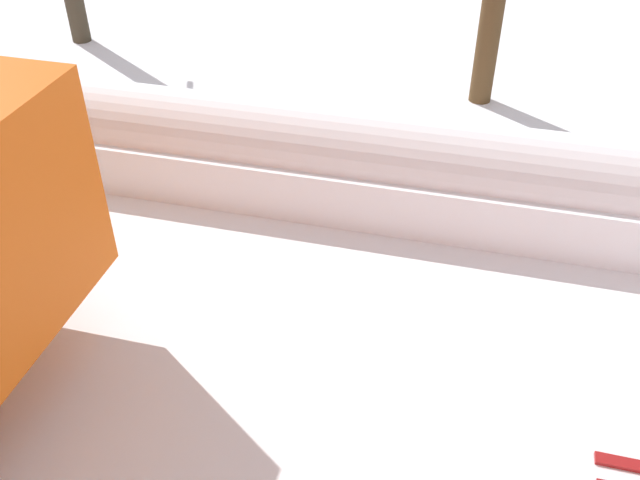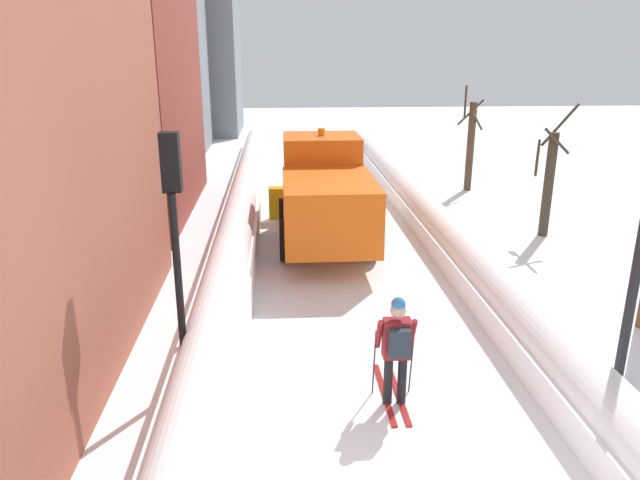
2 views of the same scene
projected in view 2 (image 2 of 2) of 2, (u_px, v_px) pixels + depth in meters
The scene contains 9 objects.
ground_plane at pixel (341, 250), 16.49m from camera, with size 80.00×80.00×0.00m, color white.
snowbank_left at pixel (237, 233), 16.13m from camera, with size 1.10×36.00×1.17m.
snowbank_right at pixel (444, 233), 16.54m from camera, with size 1.10×36.00×0.99m.
building_tower_distant at pixel (165, 21), 37.06m from camera, with size 9.03×7.06×13.71m.
plow_truck at pixel (325, 194), 16.39m from camera, with size 3.20×5.98×3.12m.
skier at pixel (397, 346), 9.08m from camera, with size 0.62×1.80×1.81m.
traffic_light_pole at pixel (174, 213), 9.09m from camera, with size 0.28×0.42×4.16m.
bare_tree_mid at pixel (549, 181), 17.25m from camera, with size 1.19×1.05×3.87m.
bare_tree_far at pixel (470, 144), 22.79m from camera, with size 0.98×0.95×3.96m.
Camera 2 is at (-1.68, -5.51, 5.36)m, focal length 33.42 mm.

